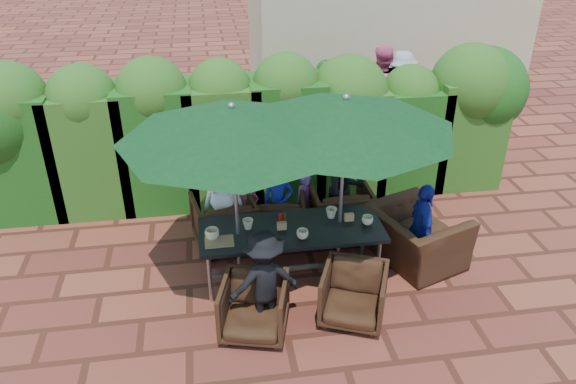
{
  "coord_description": "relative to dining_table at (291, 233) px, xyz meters",
  "views": [
    {
      "loc": [
        -0.74,
        -5.86,
        4.56
      ],
      "look_at": [
        0.24,
        0.4,
        1.06
      ],
      "focal_mm": 35.0,
      "sensor_mm": 36.0,
      "label": 1
    }
  ],
  "objects": [
    {
      "name": "ground",
      "position": [
        -0.22,
        -0.03,
        -0.68
      ],
      "size": [
        80.0,
        80.0,
        0.0
      ],
      "primitive_type": "plane",
      "color": "brown",
      "rests_on": "ground"
    },
    {
      "name": "dining_table",
      "position": [
        0.0,
        0.0,
        0.0
      ],
      "size": [
        2.32,
        0.9,
        0.75
      ],
      "color": "black",
      "rests_on": "ground"
    },
    {
      "name": "umbrella_left",
      "position": [
        -0.68,
        -0.02,
        1.54
      ],
      "size": [
        2.65,
        2.65,
        2.46
      ],
      "color": "gray",
      "rests_on": "ground"
    },
    {
      "name": "umbrella_right",
      "position": [
        0.64,
        0.06,
        1.54
      ],
      "size": [
        2.65,
        2.65,
        2.46
      ],
      "color": "gray",
      "rests_on": "ground"
    },
    {
      "name": "chair_far_left",
      "position": [
        -0.81,
        0.88,
        -0.25
      ],
      "size": [
        0.95,
        0.91,
        0.85
      ],
      "primitive_type": "imported",
      "rotation": [
        0.0,
        0.0,
        3.33
      ],
      "color": "black",
      "rests_on": "ground"
    },
    {
      "name": "chair_far_mid",
      "position": [
        -0.04,
        0.97,
        -0.29
      ],
      "size": [
        0.84,
        0.8,
        0.78
      ],
      "primitive_type": "imported",
      "rotation": [
        0.0,
        0.0,
        3.01
      ],
      "color": "black",
      "rests_on": "ground"
    },
    {
      "name": "chair_far_right",
      "position": [
        0.86,
        0.93,
        -0.24
      ],
      "size": [
        0.86,
        0.81,
        0.87
      ],
      "primitive_type": "imported",
      "rotation": [
        0.0,
        0.0,
        3.16
      ],
      "color": "black",
      "rests_on": "ground"
    },
    {
      "name": "chair_near_left",
      "position": [
        -0.58,
        -0.95,
        -0.3
      ],
      "size": [
        0.88,
        0.85,
        0.75
      ],
      "primitive_type": "imported",
      "rotation": [
        0.0,
        0.0,
        -0.26
      ],
      "color": "black",
      "rests_on": "ground"
    },
    {
      "name": "chair_near_right",
      "position": [
        0.59,
        -0.9,
        -0.3
      ],
      "size": [
        0.93,
        0.91,
        0.75
      ],
      "primitive_type": "imported",
      "rotation": [
        0.0,
        0.0,
        -0.4
      ],
      "color": "black",
      "rests_on": "ground"
    },
    {
      "name": "chair_end_right",
      "position": [
        1.72,
        0.09,
        -0.16
      ],
      "size": [
        1.12,
        1.37,
        1.03
      ],
      "primitive_type": "imported",
      "rotation": [
        0.0,
        0.0,
        1.92
      ],
      "color": "black",
      "rests_on": "ground"
    },
    {
      "name": "adult_far_left",
      "position": [
        -0.81,
        0.85,
        -0.05
      ],
      "size": [
        0.68,
        0.49,
        1.25
      ],
      "primitive_type": "imported",
      "rotation": [
        0.0,
        0.0,
        -0.22
      ],
      "color": "white",
      "rests_on": "ground"
    },
    {
      "name": "adult_far_mid",
      "position": [
        -0.04,
        0.93,
        -0.09
      ],
      "size": [
        0.44,
        0.37,
        1.18
      ],
      "primitive_type": "imported",
      "rotation": [
        0.0,
        0.0,
        -0.06
      ],
      "color": "navy",
      "rests_on": "ground"
    },
    {
      "name": "adult_far_right",
      "position": [
        0.95,
        0.97,
        -0.01
      ],
      "size": [
        0.73,
        0.56,
        1.34
      ],
      "primitive_type": "imported",
      "rotation": [
        0.0,
        0.0,
        0.29
      ],
      "color": "black",
      "rests_on": "ground"
    },
    {
      "name": "adult_near_left",
      "position": [
        -0.45,
        -0.87,
        -0.04
      ],
      "size": [
        0.87,
        0.52,
        1.27
      ],
      "primitive_type": "imported",
      "rotation": [
        0.0,
        0.0,
        3.33
      ],
      "color": "black",
      "rests_on": "ground"
    },
    {
      "name": "adult_end_right",
      "position": [
        1.71,
        -0.07,
        -0.05
      ],
      "size": [
        0.44,
        0.77,
        1.25
      ],
      "primitive_type": "imported",
      "rotation": [
        0.0,
        0.0,
        1.47
      ],
      "color": "navy",
      "rests_on": "ground"
    },
    {
      "name": "child_left",
      "position": [
        -0.47,
        1.05,
        -0.22
      ],
      "size": [
        0.36,
        0.31,
        0.92
      ],
      "primitive_type": "imported",
      "rotation": [
        0.0,
        0.0,
        0.14
      ],
      "color": "#EB5390",
      "rests_on": "ground"
    },
    {
      "name": "child_right",
      "position": [
        0.4,
        1.14,
        -0.23
      ],
      "size": [
        0.36,
        0.32,
        0.89
      ],
      "primitive_type": "imported",
      "rotation": [
        0.0,
        0.0,
        0.19
      ],
      "color": "#9551B1",
      "rests_on": "ground"
    },
    {
      "name": "pedestrian_a",
      "position": [
        1.35,
        4.25,
        0.16
      ],
      "size": [
        1.61,
        0.73,
        1.67
      ],
      "primitive_type": "imported",
      "rotation": [
        0.0,
        0.0,
        3.03
      ],
      "color": "green",
      "rests_on": "ground"
    },
    {
      "name": "pedestrian_b",
      "position": [
        2.5,
        4.47,
        0.24
      ],
      "size": [
        1.02,
        0.86,
        1.82
      ],
      "primitive_type": "imported",
      "rotation": [
        0.0,
        0.0,
        3.59
      ],
      "color": "#EB5390",
      "rests_on": "ground"
    },
    {
      "name": "pedestrian_c",
      "position": [
        2.9,
        4.42,
        0.18
      ],
      "size": [
        1.18,
        0.71,
        1.71
      ],
      "primitive_type": "imported",
      "rotation": [
        0.0,
        0.0,
        2.94
      ],
      "color": "#97989F",
      "rests_on": "ground"
    },
    {
      "name": "cup_a",
      "position": [
        -0.99,
        -0.09,
        0.14
      ],
      "size": [
        0.18,
        0.18,
        0.14
      ],
      "primitive_type": "imported",
      "color": "beige",
      "rests_on": "dining_table"
    },
    {
      "name": "cup_b",
      "position": [
        -0.54,
        0.08,
        0.14
      ],
      "size": [
        0.14,
        0.14,
        0.13
      ],
      "primitive_type": "imported",
      "color": "beige",
      "rests_on": "dining_table"
    },
    {
      "name": "cup_c",
      "position": [
        0.1,
        -0.24,
        0.13
      ],
      "size": [
        0.15,
        0.15,
        0.12
      ],
      "primitive_type": "imported",
      "color": "beige",
      "rests_on": "dining_table"
    },
    {
      "name": "cup_d",
      "position": [
        0.55,
        0.18,
        0.14
      ],
      "size": [
        0.15,
        0.15,
        0.14
      ],
      "primitive_type": "imported",
      "color": "beige",
      "rests_on": "dining_table"
    },
    {
      "name": "cup_e",
      "position": [
        0.97,
        -0.06,
        0.13
      ],
      "size": [
        0.15,
        0.15,
        0.12
      ],
      "primitive_type": "imported",
      "color": "beige",
      "rests_on": "dining_table"
    },
    {
      "name": "ketchup_bottle",
      "position": [
        -0.13,
        0.09,
        0.16
      ],
      "size": [
        0.04,
        0.04,
        0.17
      ],
      "primitive_type": "cylinder",
      "color": "#B20C0A",
      "rests_on": "dining_table"
    },
    {
      "name": "sauce_bottle",
      "position": [
        -0.07,
        0.1,
        0.16
      ],
      "size": [
        0.04,
        0.04,
        0.17
      ],
      "primitive_type": "cylinder",
      "color": "#4C230C",
      "rests_on": "dining_table"
    },
    {
      "name": "serving_tray",
      "position": [
        -0.91,
        -0.18,
        0.08
      ],
      "size": [
        0.35,
        0.25,
        0.02
      ],
      "primitive_type": "cube",
      "color": "olive",
      "rests_on": "dining_table"
    },
    {
      "name": "number_block_left",
      "position": [
        -0.12,
        -0.0,
        0.12
      ],
      "size": [
        0.12,
        0.06,
        0.1
      ],
      "primitive_type": "cube",
      "color": "tan",
      "rests_on": "dining_table"
    },
    {
      "name": "number_block_right",
      "position": [
        0.76,
        0.07,
        0.12
      ],
      "size": [
        0.12,
        0.06,
        0.1
      ],
      "primitive_type": "cube",
      "color": "tan",
      "rests_on": "dining_table"
    },
    {
      "name": "hedge_wall",
      "position": [
        -0.32,
        2.3,
        0.66
      ],
      "size": [
        9.1,
        1.6,
        2.4
      ],
      "color": "#143E11",
      "rests_on": "ground"
    },
    {
      "name": "building",
      "position": [
        3.28,
        6.97,
        0.93
      ],
      "size": [
        6.2,
        3.08,
        3.2
      ],
      "color": "tan",
      "rests_on": "ground"
    }
  ]
}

